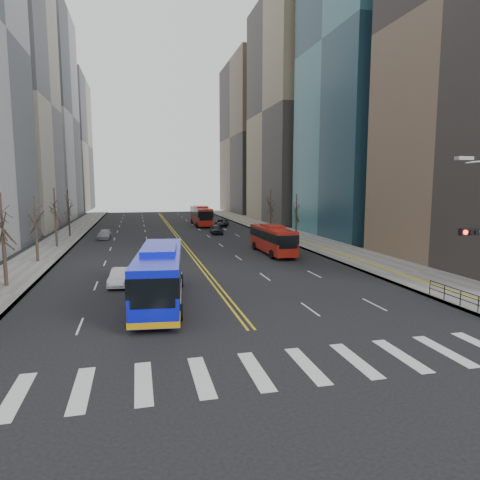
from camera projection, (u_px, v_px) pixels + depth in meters
name	position (u px, v px, depth m)	size (l,w,h in m)	color
ground	(282.00, 368.00, 18.68)	(220.00, 220.00, 0.00)	black
sidewalk_right	(293.00, 236.00, 66.12)	(7.00, 130.00, 0.15)	slate
sidewalk_left	(58.00, 243.00, 58.21)	(5.00, 130.00, 0.15)	slate
crosswalk	(282.00, 368.00, 18.68)	(26.70, 4.00, 0.01)	silver
centerline	(174.00, 232.00, 71.70)	(0.55, 100.00, 0.01)	gold
office_towers	(166.00, 100.00, 81.65)	(83.00, 134.00, 58.00)	#939496
pedestrian_railing	(461.00, 296.00, 27.68)	(0.06, 6.06, 1.02)	black
street_trees	(126.00, 211.00, 49.69)	(35.20, 47.20, 7.60)	#30241D
blue_bus	(160.00, 273.00, 28.90)	(4.23, 13.45, 3.82)	#0E17D8
red_bus_near	(272.00, 238.00, 49.32)	(2.76, 10.45, 3.33)	#A31C11
red_bus_far	(201.00, 215.00, 83.10)	(3.05, 12.07, 3.80)	#A31C11
car_white	(121.00, 277.00, 33.92)	(1.42, 4.07, 1.34)	white
car_dark_mid	(216.00, 229.00, 69.10)	(1.82, 4.53, 1.54)	black
car_silver	(104.00, 235.00, 62.86)	(1.78, 4.38, 1.27)	gray
car_dark_far	(222.00, 223.00, 81.36)	(2.28, 4.94, 1.37)	black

